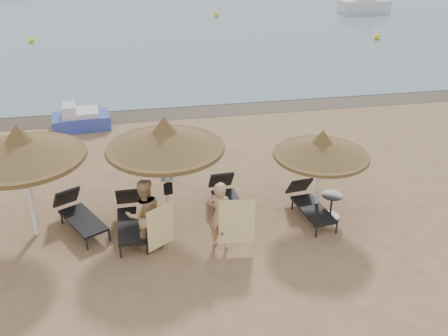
{
  "coord_description": "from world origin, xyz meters",
  "views": [
    {
      "loc": [
        -1.22,
        -9.86,
        7.22
      ],
      "look_at": [
        0.84,
        1.2,
        1.51
      ],
      "focal_mm": 40.0,
      "sensor_mm": 36.0,
      "label": 1
    }
  ],
  "objects_px": {
    "palapa_right": "(322,148)",
    "lounger_far_left": "(78,214)",
    "lounger_near_right": "(227,197)",
    "side_table": "(331,206)",
    "lounger_near_left": "(131,217)",
    "lounger_far_right": "(309,203)",
    "palapa_left": "(21,149)",
    "palapa_center": "(165,140)",
    "pedal_boat": "(81,119)",
    "person_right": "(220,210)",
    "person_left": "(144,209)"
  },
  "relations": [
    {
      "from": "lounger_near_right",
      "to": "pedal_boat",
      "type": "distance_m",
      "value": 8.07
    },
    {
      "from": "lounger_near_right",
      "to": "lounger_far_right",
      "type": "height_order",
      "value": "lounger_near_right"
    },
    {
      "from": "palapa_center",
      "to": "palapa_right",
      "type": "height_order",
      "value": "palapa_center"
    },
    {
      "from": "palapa_right",
      "to": "lounger_far_right",
      "type": "relative_size",
      "value": 1.26
    },
    {
      "from": "palapa_left",
      "to": "palapa_center",
      "type": "relative_size",
      "value": 1.02
    },
    {
      "from": "pedal_boat",
      "to": "lounger_near_left",
      "type": "bearing_deg",
      "value": -82.55
    },
    {
      "from": "palapa_center",
      "to": "palapa_right",
      "type": "relative_size",
      "value": 1.2
    },
    {
      "from": "lounger_near_right",
      "to": "person_right",
      "type": "bearing_deg",
      "value": -109.37
    },
    {
      "from": "person_left",
      "to": "side_table",
      "type": "bearing_deg",
      "value": 179.37
    },
    {
      "from": "pedal_boat",
      "to": "palapa_left",
      "type": "bearing_deg",
      "value": -100.93
    },
    {
      "from": "lounger_near_left",
      "to": "side_table",
      "type": "relative_size",
      "value": 3.07
    },
    {
      "from": "lounger_far_left",
      "to": "side_table",
      "type": "xyz_separation_m",
      "value": [
        6.57,
        -0.74,
        -0.08
      ]
    },
    {
      "from": "person_right",
      "to": "palapa_left",
      "type": "bearing_deg",
      "value": 15.96
    },
    {
      "from": "lounger_far_left",
      "to": "lounger_near_left",
      "type": "height_order",
      "value": "lounger_near_left"
    },
    {
      "from": "side_table",
      "to": "person_right",
      "type": "height_order",
      "value": "person_right"
    },
    {
      "from": "lounger_near_right",
      "to": "side_table",
      "type": "height_order",
      "value": "lounger_near_right"
    },
    {
      "from": "lounger_near_left",
      "to": "lounger_near_right",
      "type": "xyz_separation_m",
      "value": [
        2.58,
        0.53,
        -0.02
      ]
    },
    {
      "from": "palapa_center",
      "to": "side_table",
      "type": "height_order",
      "value": "palapa_center"
    },
    {
      "from": "lounger_far_left",
      "to": "lounger_far_right",
      "type": "xyz_separation_m",
      "value": [
        6.01,
        -0.54,
        -0.02
      ]
    },
    {
      "from": "palapa_center",
      "to": "pedal_boat",
      "type": "relative_size",
      "value": 1.35
    },
    {
      "from": "palapa_right",
      "to": "lounger_far_right",
      "type": "distance_m",
      "value": 1.58
    },
    {
      "from": "palapa_left",
      "to": "palapa_center",
      "type": "height_order",
      "value": "palapa_left"
    },
    {
      "from": "palapa_center",
      "to": "person_left",
      "type": "height_order",
      "value": "palapa_center"
    },
    {
      "from": "palapa_right",
      "to": "side_table",
      "type": "relative_size",
      "value": 3.64
    },
    {
      "from": "palapa_left",
      "to": "lounger_near_right",
      "type": "bearing_deg",
      "value": 2.85
    },
    {
      "from": "palapa_right",
      "to": "lounger_near_right",
      "type": "distance_m",
      "value": 2.86
    },
    {
      "from": "lounger_near_left",
      "to": "person_right",
      "type": "bearing_deg",
      "value": -29.06
    },
    {
      "from": "lounger_far_right",
      "to": "person_right",
      "type": "height_order",
      "value": "person_right"
    },
    {
      "from": "palapa_right",
      "to": "lounger_near_left",
      "type": "xyz_separation_m",
      "value": [
        -4.9,
        0.1,
        -1.53
      ]
    },
    {
      "from": "lounger_near_right",
      "to": "palapa_right",
      "type": "bearing_deg",
      "value": -18.48
    },
    {
      "from": "palapa_right",
      "to": "lounger_far_left",
      "type": "distance_m",
      "value": 6.44
    },
    {
      "from": "lounger_near_left",
      "to": "person_right",
      "type": "xyz_separation_m",
      "value": [
        2.1,
        -1.11,
        0.62
      ]
    },
    {
      "from": "palapa_right",
      "to": "palapa_center",
      "type": "bearing_deg",
      "value": 174.27
    },
    {
      "from": "lounger_near_right",
      "to": "palapa_left",
      "type": "bearing_deg",
      "value": 179.61
    },
    {
      "from": "palapa_right",
      "to": "lounger_far_left",
      "type": "xyz_separation_m",
      "value": [
        -6.23,
        0.52,
        -1.55
      ]
    },
    {
      "from": "lounger_far_right",
      "to": "side_table",
      "type": "distance_m",
      "value": 0.59
    },
    {
      "from": "lounger_near_right",
      "to": "pedal_boat",
      "type": "xyz_separation_m",
      "value": [
        -4.32,
        6.82,
        -0.04
      ]
    },
    {
      "from": "palapa_left",
      "to": "side_table",
      "type": "bearing_deg",
      "value": -4.55
    },
    {
      "from": "lounger_far_left",
      "to": "palapa_right",
      "type": "bearing_deg",
      "value": -33.51
    },
    {
      "from": "pedal_boat",
      "to": "lounger_near_right",
      "type": "bearing_deg",
      "value": -63.54
    },
    {
      "from": "palapa_left",
      "to": "lounger_far_left",
      "type": "bearing_deg",
      "value": 7.37
    },
    {
      "from": "lounger_near_left",
      "to": "lounger_near_right",
      "type": "distance_m",
      "value": 2.63
    },
    {
      "from": "lounger_near_right",
      "to": "person_right",
      "type": "distance_m",
      "value": 1.82
    },
    {
      "from": "palapa_center",
      "to": "side_table",
      "type": "distance_m",
      "value": 4.74
    },
    {
      "from": "palapa_left",
      "to": "person_right",
      "type": "bearing_deg",
      "value": -17.3
    },
    {
      "from": "palapa_left",
      "to": "pedal_boat",
      "type": "bearing_deg",
      "value": 84.94
    },
    {
      "from": "lounger_far_left",
      "to": "person_right",
      "type": "bearing_deg",
      "value": -52.7
    },
    {
      "from": "lounger_near_right",
      "to": "lounger_far_right",
      "type": "distance_m",
      "value": 2.2
    },
    {
      "from": "side_table",
      "to": "palapa_right",
      "type": "bearing_deg",
      "value": 146.96
    },
    {
      "from": "palapa_right",
      "to": "lounger_far_right",
      "type": "xyz_separation_m",
      "value": [
        -0.22,
        -0.02,
        -1.57
      ]
    }
  ]
}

